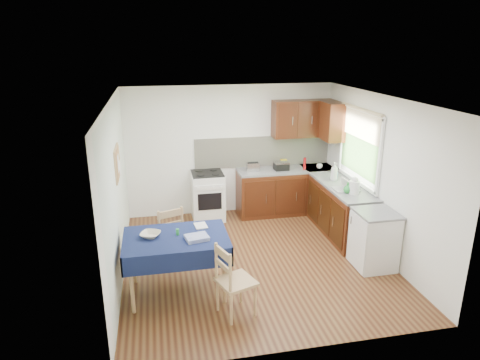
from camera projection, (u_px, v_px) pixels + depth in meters
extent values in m
plane|color=#452112|center=(255.00, 260.00, 6.71)|extent=(4.20, 4.20, 0.00)
cube|color=white|center=(257.00, 99.00, 5.93)|extent=(4.00, 4.20, 0.02)
cube|color=white|center=(230.00, 150.00, 8.27)|extent=(4.00, 0.02, 2.50)
cube|color=white|center=(304.00, 248.00, 4.36)|extent=(4.00, 0.02, 2.50)
cube|color=white|center=(116.00, 193.00, 5.94)|extent=(0.02, 4.20, 2.50)
cube|color=white|center=(380.00, 176.00, 6.70)|extent=(0.02, 4.20, 2.50)
cube|color=#391709|center=(286.00, 192.00, 8.45)|extent=(1.90, 0.60, 0.86)
cube|color=#391709|center=(341.00, 211.00, 7.50)|extent=(0.60, 1.70, 0.86)
cube|color=slate|center=(286.00, 170.00, 8.31)|extent=(1.90, 0.60, 0.04)
cube|color=slate|center=(343.00, 186.00, 7.36)|extent=(0.60, 1.70, 0.04)
cube|color=slate|center=(318.00, 168.00, 8.43)|extent=(0.60, 0.60, 0.04)
cube|color=beige|center=(263.00, 151.00, 8.40)|extent=(2.70, 0.02, 0.60)
cube|color=#391709|center=(304.00, 119.00, 8.19)|extent=(1.20, 0.35, 0.70)
cube|color=#391709|center=(333.00, 122.00, 7.88)|extent=(0.35, 0.50, 0.70)
cube|color=white|center=(208.00, 196.00, 8.15)|extent=(0.60, 0.60, 0.90)
cube|color=black|center=(207.00, 173.00, 8.01)|extent=(0.58, 0.58, 0.02)
cube|color=black|center=(210.00, 202.00, 7.86)|extent=(0.44, 0.01, 0.32)
cube|color=#315623|center=(360.00, 150.00, 7.27)|extent=(0.01, 1.40, 0.85)
cube|color=white|center=(362.00, 112.00, 7.07)|extent=(0.04, 1.48, 0.06)
cube|color=white|center=(356.00, 181.00, 7.44)|extent=(0.04, 1.48, 0.06)
cube|color=#C6AD89|center=(360.00, 125.00, 7.13)|extent=(0.02, 1.36, 0.44)
cube|color=white|center=(374.00, 241.00, 6.38)|extent=(0.55, 0.58, 0.85)
cube|color=slate|center=(377.00, 213.00, 6.25)|extent=(0.58, 0.60, 0.03)
cube|color=tan|center=(117.00, 163.00, 6.11)|extent=(0.02, 0.62, 0.47)
cube|color=#9D7941|center=(118.00, 163.00, 6.12)|extent=(0.01, 0.56, 0.41)
cube|color=white|center=(118.00, 163.00, 6.04)|extent=(0.00, 0.18, 0.24)
cube|color=white|center=(120.00, 168.00, 6.26)|extent=(0.00, 0.15, 0.20)
cube|color=#0E1938|center=(176.00, 238.00, 5.60)|extent=(1.32, 0.88, 0.03)
cube|color=#0E1938|center=(178.00, 262.00, 5.21)|extent=(1.36, 0.02, 0.26)
cube|color=#0E1938|center=(174.00, 231.00, 6.05)|extent=(1.36, 0.02, 0.26)
cube|color=#0E1938|center=(124.00, 250.00, 5.50)|extent=(0.02, 0.92, 0.26)
cube|color=#0E1938|center=(226.00, 241.00, 5.76)|extent=(0.02, 0.92, 0.26)
cylinder|color=tan|center=(132.00, 285.00, 5.28)|extent=(0.05, 0.05, 0.80)
cylinder|color=tan|center=(225.00, 275.00, 5.50)|extent=(0.05, 0.05, 0.80)
cylinder|color=tan|center=(134.00, 257.00, 5.95)|extent=(0.05, 0.05, 0.80)
cylinder|color=tan|center=(216.00, 249.00, 6.17)|extent=(0.05, 0.05, 0.80)
cube|color=tan|center=(167.00, 237.00, 6.41)|extent=(0.56, 0.56, 0.04)
cube|color=tan|center=(171.00, 219.00, 6.15)|extent=(0.38, 0.17, 0.31)
cylinder|color=tan|center=(174.00, 244.00, 6.71)|extent=(0.04, 0.04, 0.47)
cylinder|color=tan|center=(152.00, 249.00, 6.54)|extent=(0.04, 0.04, 0.47)
cylinder|color=tan|center=(183.00, 253.00, 6.43)|extent=(0.04, 0.04, 0.47)
cylinder|color=tan|center=(161.00, 259.00, 6.25)|extent=(0.04, 0.04, 0.47)
cube|color=tan|center=(236.00, 282.00, 5.25)|extent=(0.54, 0.54, 0.04)
cube|color=tan|center=(223.00, 260.00, 5.05)|extent=(0.16, 0.37, 0.30)
cylinder|color=tan|center=(255.00, 300.00, 5.27)|extent=(0.04, 0.04, 0.45)
cylinder|color=tan|center=(241.00, 287.00, 5.54)|extent=(0.04, 0.04, 0.45)
cylinder|color=tan|center=(231.00, 309.00, 5.10)|extent=(0.04, 0.04, 0.45)
cylinder|color=tan|center=(218.00, 295.00, 5.37)|extent=(0.04, 0.04, 0.45)
cube|color=#B3B3B8|center=(253.00, 167.00, 8.13)|extent=(0.24, 0.15, 0.17)
cube|color=black|center=(253.00, 162.00, 8.10)|extent=(0.20, 0.02, 0.02)
cube|color=black|center=(281.00, 167.00, 8.23)|extent=(0.27, 0.23, 0.13)
cube|color=#B3B3B8|center=(281.00, 162.00, 8.21)|extent=(0.27, 0.23, 0.03)
cylinder|color=#B40E11|center=(305.00, 164.00, 8.22)|extent=(0.05, 0.05, 0.23)
cube|color=gold|center=(284.00, 164.00, 8.36)|extent=(0.14, 0.12, 0.16)
cube|color=#95959A|center=(346.00, 189.00, 7.13)|extent=(0.40, 0.31, 0.02)
cylinder|color=white|center=(346.00, 184.00, 7.11)|extent=(0.05, 0.19, 0.19)
cylinder|color=white|center=(354.00, 187.00, 6.92)|extent=(0.17, 0.17, 0.21)
sphere|color=white|center=(355.00, 180.00, 6.88)|extent=(0.11, 0.11, 0.11)
imported|color=white|center=(319.00, 166.00, 8.32)|extent=(0.14, 0.14, 0.09)
imported|color=white|center=(334.00, 172.00, 7.57)|extent=(0.14, 0.14, 0.33)
imported|color=blue|center=(335.00, 174.00, 7.67)|extent=(0.12, 0.12, 0.19)
imported|color=#268B38|center=(348.00, 188.00, 6.96)|extent=(0.20, 0.20, 0.18)
imported|color=beige|center=(151.00, 235.00, 5.58)|extent=(0.33, 0.33, 0.06)
imported|color=white|center=(195.00, 226.00, 5.88)|extent=(0.19, 0.24, 0.02)
cylinder|color=green|center=(178.00, 232.00, 5.63)|extent=(0.04, 0.04, 0.09)
cube|color=#283C96|center=(197.00, 238.00, 5.51)|extent=(0.33, 0.28, 0.05)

